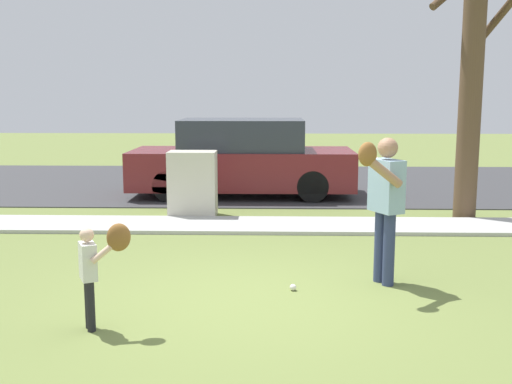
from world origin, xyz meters
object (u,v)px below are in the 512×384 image
utility_cabinet (193,184)px  parked_suv_maroon (242,159)px  person_child (97,261)px  baseball (293,287)px  person_adult (384,195)px  street_tree_near (473,50)px

utility_cabinet → parked_suv_maroon: size_ratio=0.25×
utility_cabinet → parked_suv_maroon: (0.78, 2.25, 0.20)m
person_child → parked_suv_maroon: (0.96, 7.64, 0.13)m
baseball → utility_cabinet: utility_cabinet is taller
person_child → parked_suv_maroon: parked_suv_maroon is taller
person_adult → utility_cabinet: bearing=-82.1°
person_child → street_tree_near: (5.02, 5.37, 2.25)m
person_adult → baseball: 1.47m
person_child → utility_cabinet: size_ratio=0.87×
baseball → utility_cabinet: (-1.67, 4.19, 0.55)m
person_child → baseball: size_ratio=13.81×
person_adult → parked_suv_maroon: (-1.92, 6.17, -0.25)m
person_child → utility_cabinet: bearing=61.4°
person_adult → utility_cabinet: (-2.70, 3.92, -0.46)m
person_adult → utility_cabinet: person_adult is taller
utility_cabinet → parked_suv_maroon: 2.39m
baseball → person_adult: bearing=14.6°
utility_cabinet → parked_suv_maroon: parked_suv_maroon is taller
person_child → street_tree_near: 7.69m
parked_suv_maroon → person_child: bearing=82.8°
person_adult → baseball: person_adult is taller
utility_cabinet → person_adult: bearing=-55.5°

